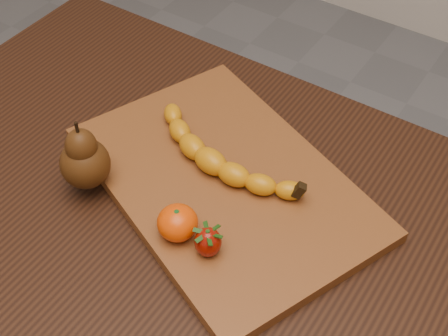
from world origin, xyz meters
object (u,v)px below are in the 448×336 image
Objects in this scene: cutting_board at (224,182)px; pear at (83,153)px; mandarin at (178,223)px; table at (177,240)px.

cutting_board is 0.21m from pear.
cutting_board is at bearing 92.55° from mandarin.
table is at bearing 133.14° from mandarin.
pear is 2.03× the size of mandarin.
mandarin is at bearing -64.96° from cutting_board.
pear is at bearing -122.17° from cutting_board.
pear is at bearing 177.92° from mandarin.
cutting_board is 3.99× the size of pear.
table is 0.13m from cutting_board.
cutting_board reaches higher than table.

